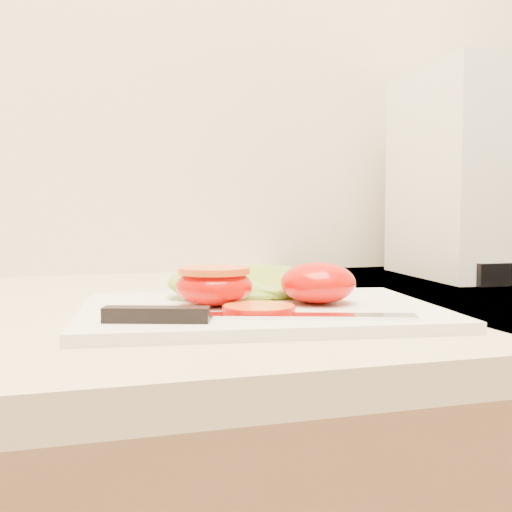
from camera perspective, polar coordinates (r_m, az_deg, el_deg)
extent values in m
cube|color=beige|center=(0.71, -3.14, -5.06)|extent=(3.92, 0.65, 0.03)
cube|color=silver|center=(0.59, 0.29, -4.91)|extent=(0.35, 0.28, 0.01)
ellipsoid|color=red|center=(0.60, 5.54, -2.39)|extent=(0.07, 0.07, 0.04)
ellipsoid|color=red|center=(0.59, -3.74, -2.72)|extent=(0.07, 0.07, 0.04)
cylinder|color=#BB360F|center=(0.59, -3.75, -1.29)|extent=(0.07, 0.07, 0.01)
cylinder|color=orange|center=(0.54, 0.25, -4.76)|extent=(0.06, 0.06, 0.01)
ellipsoid|color=#88B32F|center=(0.65, -1.82, -2.46)|extent=(0.15, 0.10, 0.03)
ellipsoid|color=#88B32F|center=(0.66, 1.58, -2.35)|extent=(0.15, 0.13, 0.03)
cube|color=silver|center=(0.52, 4.81, -5.36)|extent=(0.17, 0.08, 0.00)
cube|color=black|center=(0.51, -8.86, -5.16)|extent=(0.08, 0.04, 0.01)
cube|color=white|center=(1.01, 19.44, 6.81)|extent=(0.23, 0.27, 0.30)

